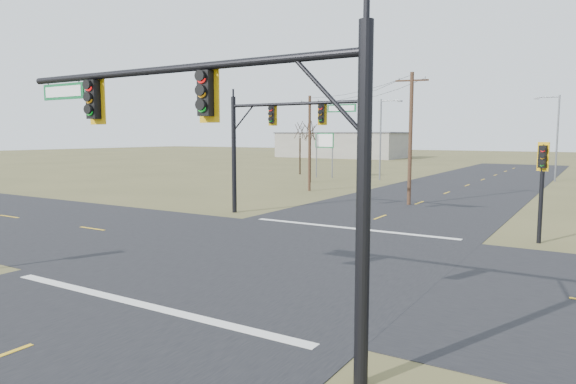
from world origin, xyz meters
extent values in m
plane|color=brown|center=(0.00, 0.00, 0.00)|extent=(320.00, 320.00, 0.00)
cube|color=black|center=(0.00, 0.00, 0.01)|extent=(160.00, 14.00, 0.02)
cube|color=black|center=(0.00, 0.00, 0.01)|extent=(14.00, 160.00, 0.02)
cube|color=silver|center=(0.00, -7.50, 0.03)|extent=(12.00, 0.40, 0.01)
cube|color=silver|center=(0.00, 7.50, 0.03)|extent=(12.00, 0.40, 0.01)
cylinder|color=black|center=(7.66, -8.65, 3.66)|extent=(0.29, 0.29, 7.31)
cylinder|color=black|center=(2.44, -8.65, 6.71)|extent=(10.45, 0.19, 0.19)
cube|color=#0C5A2B|center=(-1.64, -8.65, 6.36)|extent=(1.80, 0.05, 0.45)
cylinder|color=black|center=(-9.10, 8.98, 3.80)|extent=(0.30, 0.30, 7.61)
cylinder|color=black|center=(-4.48, 8.98, 7.01)|extent=(9.24, 0.20, 0.20)
cube|color=#0C5A2B|center=(-1.30, 8.98, 6.66)|extent=(1.80, 0.05, 0.45)
cylinder|color=black|center=(9.27, 8.73, 2.32)|extent=(0.20, 0.20, 4.65)
cylinder|color=#4A2D1F|center=(-0.37, 18.63, 4.82)|extent=(0.28, 0.28, 9.63)
cube|color=#4A2D1F|center=(-0.37, 18.63, 9.03)|extent=(2.33, 0.60, 0.12)
cylinder|color=#4A2D1F|center=(-11.31, 23.17, 4.34)|extent=(0.25, 0.25, 8.68)
cube|color=#4A2D1F|center=(-11.31, 23.17, 8.08)|extent=(2.09, 0.64, 0.12)
cylinder|color=slate|center=(-18.09, 37.08, 2.70)|extent=(0.14, 0.14, 5.40)
cylinder|color=slate|center=(-15.94, 37.08, 2.70)|extent=(0.14, 0.14, 5.40)
cube|color=#0C5A2B|center=(-17.02, 37.08, 4.50)|extent=(2.81, 0.77, 1.80)
cylinder|color=slate|center=(7.25, 45.83, 4.74)|extent=(0.19, 0.19, 9.48)
cylinder|color=slate|center=(6.12, 45.83, 9.28)|extent=(2.28, 0.11, 0.11)
cube|color=slate|center=(4.98, 45.83, 9.18)|extent=(0.54, 0.27, 0.17)
cylinder|color=slate|center=(-9.92, 37.12, 4.57)|extent=(0.18, 0.18, 9.14)
cylinder|color=slate|center=(-8.82, 37.12, 8.94)|extent=(2.19, 0.11, 0.11)
cube|color=slate|center=(-7.72, 37.12, 8.84)|extent=(0.55, 0.36, 0.16)
cylinder|color=black|center=(-15.77, 31.29, 2.30)|extent=(0.23, 0.23, 4.60)
cylinder|color=black|center=(-22.17, 40.09, 2.39)|extent=(0.22, 0.22, 4.77)
cube|color=gray|center=(-40.00, 90.00, 2.75)|extent=(28.00, 14.00, 5.50)
camera|label=1|loc=(11.65, -17.99, 5.12)|focal=32.00mm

